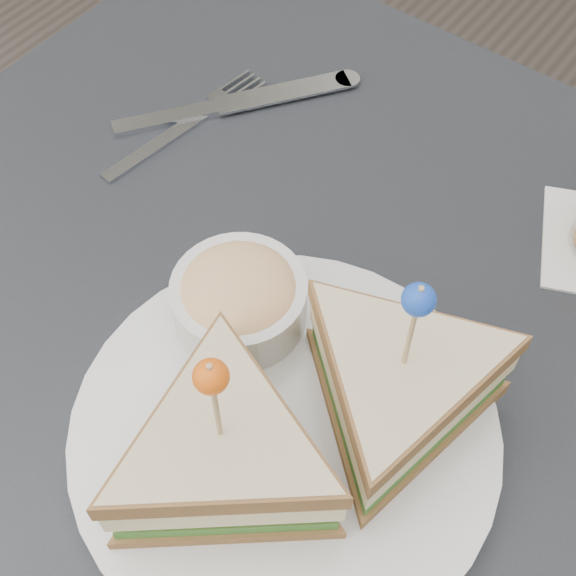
# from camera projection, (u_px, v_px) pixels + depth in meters

# --- Properties ---
(table) EXTENTS (0.80, 0.80, 0.75)m
(table) POSITION_uv_depth(u_px,v_px,m) (272.00, 372.00, 0.70)
(table) COLOR black
(table) RESTS_ON ground
(plate_meal) EXTENTS (0.35, 0.35, 0.18)m
(plate_meal) POSITION_uv_depth(u_px,v_px,m) (298.00, 412.00, 0.54)
(plate_meal) COLOR silver
(plate_meal) RESTS_ON table
(cutlery_fork) EXTENTS (0.05, 0.19, 0.01)m
(cutlery_fork) POSITION_uv_depth(u_px,v_px,m) (193.00, 121.00, 0.76)
(cutlery_fork) COLOR silver
(cutlery_fork) RESTS_ON table
(cutlery_knife) EXTENTS (0.16, 0.21, 0.01)m
(cutlery_knife) POSITION_uv_depth(u_px,v_px,m) (228.00, 105.00, 0.77)
(cutlery_knife) COLOR silver
(cutlery_knife) RESTS_ON table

